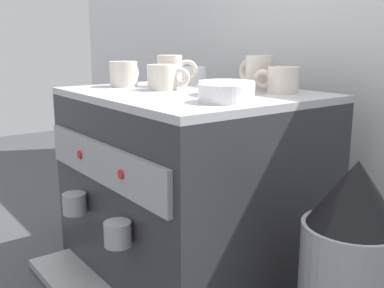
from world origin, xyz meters
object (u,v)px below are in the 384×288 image
object	(u,v)px
espresso_machine	(191,183)
ceramic_cup_4	(172,71)
ceramic_bowl_1	(187,75)
ceramic_bowl_0	(227,88)
ceramic_cup_1	(281,80)
ceramic_bowl_2	(223,94)
milk_pitcher	(116,197)
ceramic_cup_0	(164,77)
coffee_grinder	(350,265)
ceramic_cup_2	(258,72)
ceramic_cup_3	(124,74)

from	to	relation	value
espresso_machine	ceramic_cup_4	world-z (taller)	ceramic_cup_4
espresso_machine	ceramic_bowl_1	distance (m)	0.34
ceramic_bowl_0	espresso_machine	bearing A→B (deg)	-168.27
ceramic_cup_1	ceramic_bowl_2	size ratio (longest dim) A/B	0.96
ceramic_bowl_0	milk_pitcher	size ratio (longest dim) A/B	1.13
ceramic_cup_4	ceramic_bowl_2	bearing A→B (deg)	-16.56
ceramic_cup_0	ceramic_bowl_0	distance (m)	0.18
ceramic_bowl_1	ceramic_cup_4	bearing A→B (deg)	-58.01
espresso_machine	coffee_grinder	bearing A→B (deg)	3.36
espresso_machine	ceramic_cup_4	xyz separation A→B (m)	(-0.13, 0.03, 0.27)
ceramic_cup_2	ceramic_cup_0	bearing A→B (deg)	-121.60
ceramic_cup_1	ceramic_bowl_2	xyz separation A→B (m)	(0.04, -0.22, -0.01)
ceramic_cup_1	ceramic_cup_4	size ratio (longest dim) A/B	0.96
coffee_grinder	ceramic_cup_0	bearing A→B (deg)	-173.29
ceramic_bowl_1	ceramic_bowl_2	bearing A→B (deg)	-26.54
ceramic_cup_0	ceramic_bowl_1	size ratio (longest dim) A/B	0.87
ceramic_cup_3	ceramic_bowl_0	world-z (taller)	ceramic_cup_3
ceramic_cup_2	ceramic_bowl_2	distance (m)	0.27
ceramic_cup_2	ceramic_bowl_0	size ratio (longest dim) A/B	0.89
ceramic_bowl_1	milk_pitcher	size ratio (longest dim) A/B	0.96
ceramic_bowl_0	ceramic_cup_1	bearing A→B (deg)	70.44
ceramic_cup_0	ceramic_cup_3	world-z (taller)	ceramic_cup_3
ceramic_cup_3	coffee_grinder	xyz separation A→B (m)	(0.65, 0.10, -0.31)
ceramic_cup_2	ceramic_cup_3	size ratio (longest dim) A/B	1.10
ceramic_cup_1	coffee_grinder	size ratio (longest dim) A/B	0.25
ceramic_bowl_0	ceramic_bowl_1	distance (m)	0.31
espresso_machine	ceramic_cup_0	world-z (taller)	ceramic_cup_0
espresso_machine	ceramic_bowl_0	size ratio (longest dim) A/B	4.60
ceramic_cup_3	milk_pitcher	world-z (taller)	ceramic_cup_3
ceramic_bowl_0	ceramic_cup_2	bearing A→B (deg)	108.28
ceramic_cup_1	coffee_grinder	xyz separation A→B (m)	(0.30, -0.12, -0.31)
ceramic_cup_1	ceramic_cup_2	world-z (taller)	ceramic_cup_2
ceramic_cup_2	ceramic_bowl_1	bearing A→B (deg)	-170.46
ceramic_cup_0	ceramic_cup_4	xyz separation A→B (m)	(-0.06, 0.07, 0.01)
ceramic_cup_3	ceramic_bowl_0	size ratio (longest dim) A/B	0.81
ceramic_cup_2	ceramic_cup_4	xyz separation A→B (m)	(-0.19, -0.14, -0.00)
ceramic_bowl_0	ceramic_bowl_1	bearing A→B (deg)	160.45
ceramic_cup_3	ceramic_bowl_1	xyz separation A→B (m)	(0.01, 0.20, -0.01)
milk_pitcher	ceramic_cup_1	bearing A→B (deg)	11.82
ceramic_cup_4	milk_pitcher	size ratio (longest dim) A/B	0.89
ceramic_cup_1	espresso_machine	bearing A→B (deg)	-135.33
ceramic_cup_4	ceramic_bowl_1	world-z (taller)	ceramic_cup_4
ceramic_cup_3	ceramic_bowl_2	size ratio (longest dim) A/B	1.02
ceramic_bowl_2	milk_pitcher	xyz separation A→B (m)	(-0.65, 0.09, -0.42)
espresso_machine	ceramic_cup_1	world-z (taller)	ceramic_cup_1
ceramic_bowl_2	milk_pitcher	bearing A→B (deg)	172.37
ceramic_bowl_0	ceramic_bowl_2	bearing A→B (deg)	-44.18
ceramic_bowl_2	ceramic_cup_1	bearing A→B (deg)	101.49
ceramic_cup_2	milk_pitcher	world-z (taller)	ceramic_cup_2
coffee_grinder	ceramic_cup_1	bearing A→B (deg)	157.40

